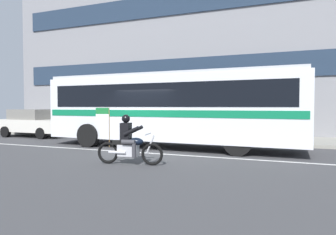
# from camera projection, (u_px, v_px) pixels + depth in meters

# --- Properties ---
(ground_plane) EXTENTS (60.00, 60.00, 0.00)m
(ground_plane) POSITION_uv_depth(u_px,v_px,m) (142.00, 150.00, 12.25)
(ground_plane) COLOR #3D3D3F
(sidewalk_curb) EXTENTS (28.00, 3.80, 0.15)m
(sidewalk_curb) POSITION_uv_depth(u_px,v_px,m) (182.00, 137.00, 17.00)
(sidewalk_curb) COLOR gray
(sidewalk_curb) RESTS_ON ground_plane
(lane_center_stripe) EXTENTS (26.60, 0.14, 0.01)m
(lane_center_stripe) POSITION_uv_depth(u_px,v_px,m) (136.00, 152.00, 11.69)
(lane_center_stripe) COLOR silver
(lane_center_stripe) RESTS_ON ground_plane
(office_building_facade) EXTENTS (28.00, 0.89, 11.93)m
(office_building_facade) POSITION_uv_depth(u_px,v_px,m) (193.00, 41.00, 18.91)
(office_building_facade) COLOR gray
(office_building_facade) RESTS_ON ground_plane
(transit_bus) EXTENTS (11.29, 2.88, 3.22)m
(transit_bus) POSITION_uv_depth(u_px,v_px,m) (170.00, 105.00, 13.01)
(transit_bus) COLOR silver
(transit_bus) RESTS_ON ground_plane
(motorcycle_with_rider) EXTENTS (2.17, 0.72, 1.78)m
(motorcycle_with_rider) POSITION_uv_depth(u_px,v_px,m) (129.00, 143.00, 9.24)
(motorcycle_with_rider) COLOR black
(motorcycle_with_rider) RESTS_ON ground_plane
(parked_sedan_curbside) EXTENTS (4.41, 1.92, 1.64)m
(parked_sedan_curbside) POSITION_uv_depth(u_px,v_px,m) (33.00, 123.00, 17.71)
(parked_sedan_curbside) COLOR silver
(parked_sedan_curbside) RESTS_ON ground_plane
(fire_hydrant) EXTENTS (0.22, 0.30, 0.75)m
(fire_hydrant) POSITION_uv_depth(u_px,v_px,m) (154.00, 130.00, 16.57)
(fire_hydrant) COLOR #4C8C3F
(fire_hydrant) RESTS_ON sidewalk_curb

